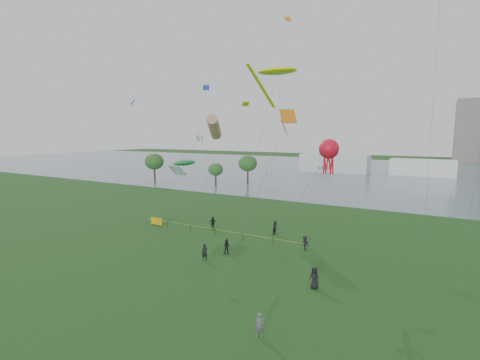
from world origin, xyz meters
The scene contains 20 objects.
ground_plane centered at (0.00, 0.00, 0.00)m, with size 400.00×400.00×0.00m, color #133711.
lake centered at (0.00, 100.00, 0.02)m, with size 400.00×120.00×0.08m, color slate.
building_low centered at (32.00, 168.00, 14.00)m, with size 16.00×18.00×28.00m, color slate.
pavilion_left centered at (-12.00, 95.00, 3.00)m, with size 22.00×8.00×6.00m, color silver.
pavilion_right centered at (14.00, 98.00, 2.50)m, with size 18.00×7.00×5.00m, color white.
trees centered at (-34.29, 50.11, 5.23)m, with size 27.39×14.17×7.65m.
fence centered at (-12.27, 14.46, 0.55)m, with size 24.07×0.07×1.05m.
kite_flyer centered at (8.72, -2.79, 0.78)m, with size 0.57×0.37×1.56m, color #595B61.
spectator_a centered at (-1.13, 9.19, 0.82)m, with size 0.80×0.62×1.64m, color black.
spectator_b centered at (5.72, 14.44, 0.81)m, with size 1.05×0.60×1.62m, color black.
spectator_c centered at (-7.84, 16.37, 0.89)m, with size 1.04×0.43×1.78m, color black.
spectator_d centered at (9.58, 5.68, 0.93)m, with size 0.90×0.59×1.85m, color black.
spectator_f centered at (-2.14, 6.48, 0.85)m, with size 0.62×0.41×1.70m, color black.
spectator_g centered at (0.39, 18.47, 0.85)m, with size 0.83×0.65×1.70m, color black.
kite_stingray centered at (0.06, 18.96, 20.33)m, with size 5.06×10.39×20.81m.
kite_windsock centered at (-11.16, 21.88, 13.74)m, with size 4.18×6.86×15.60m.
kite_creature centered at (-13.84, 18.03, 8.65)m, with size 2.86×7.19×9.10m.
kite_octopus centered at (6.98, 18.26, 11.01)m, with size 5.95×6.84×12.23m.
kite_delta centered at (5.94, 7.55, 13.62)m, with size 1.54×14.06×15.00m.
small_kites centered at (0.83, 18.54, 21.76)m, with size 43.07×15.69×12.35m.
Camera 1 is at (17.81, -21.29, 12.82)m, focal length 26.00 mm.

